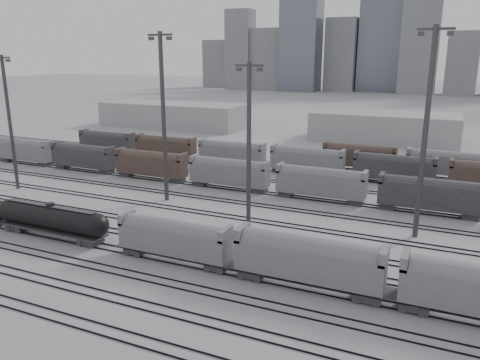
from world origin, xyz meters
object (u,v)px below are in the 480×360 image
at_px(tank_car_b, 52,218).
at_px(hopper_car_a, 174,237).
at_px(light_mast_c, 249,149).
at_px(hopper_car_b, 308,258).
at_px(light_mast_a, 9,120).

xyz_separation_m(tank_car_b, hopper_car_a, (19.14, 0.00, 0.47)).
distance_m(tank_car_b, hopper_car_a, 19.14).
relative_size(hopper_car_a, light_mast_c, 0.61).
xyz_separation_m(hopper_car_a, light_mast_c, (5.02, 10.43, 9.06)).
xyz_separation_m(tank_car_b, light_mast_c, (24.15, 10.43, 9.54)).
xyz_separation_m(hopper_car_a, hopper_car_b, (16.19, 0.00, 0.35)).
bearing_deg(light_mast_a, light_mast_c, -5.70).
distance_m(light_mast_a, light_mast_c, 48.43).
bearing_deg(hopper_car_b, light_mast_a, 165.59).
bearing_deg(light_mast_c, light_mast_a, 174.30).
bearing_deg(hopper_car_b, light_mast_c, 136.96).
bearing_deg(light_mast_c, hopper_car_b, -43.04).
relative_size(hopper_car_b, light_mast_c, 0.68).
relative_size(light_mast_a, light_mast_c, 1.04).
distance_m(tank_car_b, light_mast_c, 27.99).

